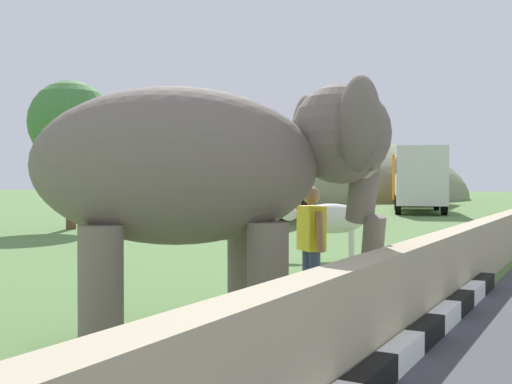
{
  "coord_description": "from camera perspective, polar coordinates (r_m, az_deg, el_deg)",
  "views": [
    {
      "loc": [
        -2.91,
        2.11,
        1.72
      ],
      "look_at": [
        3.2,
        5.51,
        1.6
      ],
      "focal_mm": 44.02,
      "sensor_mm": 36.0,
      "label": 1
    }
  ],
  "objects": [
    {
      "name": "cow_near",
      "position": [
        13.95,
        6.64,
        -2.52
      ],
      "size": [
        1.06,
        1.92,
        1.23
      ],
      "color": "beige",
      "rests_on": "ground_plane"
    },
    {
      "name": "elephant",
      "position": [
        6.87,
        -3.87,
        2.03
      ],
      "size": [
        3.83,
        3.84,
        2.85
      ],
      "color": "slate",
      "rests_on": "ground_plane"
    },
    {
      "name": "bus_red",
      "position": [
        26.31,
        0.41,
        1.75
      ],
      "size": [
        8.68,
        4.14,
        3.5
      ],
      "color": "#B21E1E",
      "rests_on": "ground_plane"
    },
    {
      "name": "bus_orange",
      "position": [
        46.82,
        14.68,
        1.38
      ],
      "size": [
        8.72,
        3.47,
        3.5
      ],
      "color": "orange",
      "rests_on": "ground_plane"
    },
    {
      "name": "tree_distant",
      "position": [
        23.62,
        -16.5,
        6.0
      ],
      "size": [
        3.0,
        3.0,
        5.34
      ],
      "color": "brown",
      "rests_on": "ground_plane"
    },
    {
      "name": "person_handler",
      "position": [
        8.2,
        5.04,
        -4.58
      ],
      "size": [
        0.49,
        0.55,
        1.66
      ],
      "color": "navy",
      "rests_on": "ground_plane"
    },
    {
      "name": "bus_white",
      "position": [
        36.05,
        14.57,
        1.51
      ],
      "size": [
        8.91,
        4.89,
        3.5
      ],
      "color": "silver",
      "rests_on": "ground_plane"
    },
    {
      "name": "hill_east",
      "position": [
        62.43,
        7.17,
        -0.62
      ],
      "size": [
        31.43,
        25.15,
        11.83
      ],
      "color": "#757B5B",
      "rests_on": "ground_plane"
    },
    {
      "name": "barrier_parapet",
      "position": [
        5.41,
        7.6,
        -12.05
      ],
      "size": [
        28.0,
        0.36,
        1.0
      ],
      "primitive_type": "cube",
      "color": "tan",
      "rests_on": "ground_plane"
    }
  ]
}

